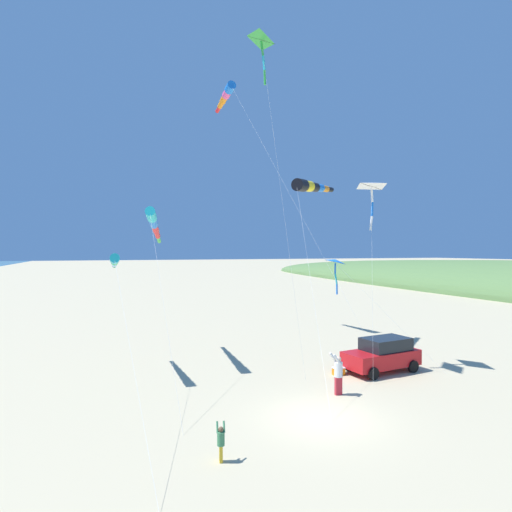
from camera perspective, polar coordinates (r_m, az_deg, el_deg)
ground_plane at (r=18.27m, az=8.82°, el=-20.78°), size 600.00×600.00×0.00m
parked_car at (r=25.04m, az=16.66°, el=-12.57°), size 4.49×2.47×1.85m
cooler_box at (r=24.00m, az=11.06°, el=-14.96°), size 0.62×0.42×0.42m
person_adult_flyer at (r=20.69m, az=11.01°, el=-15.07°), size 0.59×0.46×1.96m
person_child_green_jacket at (r=14.65m, az=-4.75°, el=-23.55°), size 0.33×0.41×1.23m
kite_delta_blue_topmost at (r=26.73m, az=0.82°, el=27.04°), size 2.17×4.02×18.96m
kite_windsock_striped_overhead at (r=23.63m, az=-18.51°, el=-0.70°), size 0.75×16.17×6.57m
kite_windsock_long_streamer_left at (r=29.32m, az=7.42°, el=9.23°), size 8.59×14.06×11.53m
kite_windsock_long_streamer_right at (r=25.92m, az=-13.59°, el=4.25°), size 1.82×14.53×9.11m
kite_delta_purple_drifting at (r=25.91m, az=15.30°, el=9.01°), size 2.98×4.11×10.77m
kite_windsock_yellow_midlevel at (r=37.92m, az=-4.03°, el=20.81°), size 5.02×17.45×20.41m
kite_delta_white_trailing at (r=26.93m, az=10.69°, el=-0.82°), size 4.36×6.23×6.26m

